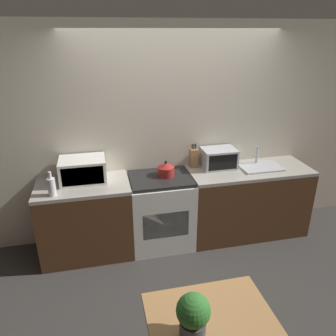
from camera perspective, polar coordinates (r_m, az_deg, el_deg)
The scene contains 13 objects.
ground_plane at distance 3.73m, azimuth 5.12°, elevation -18.86°, with size 16.00×16.00×0.00m, color #33302D.
wall_back at distance 4.03m, azimuth 1.02°, elevation 5.87°, with size 10.00×0.06×2.60m.
counter_left_run at distance 3.97m, azimuth -14.07°, elevation -8.64°, with size 1.03×0.62×0.90m.
counter_right_run at distance 4.36m, azimuth 13.49°, elevation -5.58°, with size 1.51×0.62×0.90m.
stove_range at distance 4.02m, azimuth -1.28°, elevation -7.47°, with size 0.74×0.62×0.90m.
kettle at distance 3.82m, azimuth -0.36°, elevation -0.23°, with size 0.20×0.20×0.19m.
microwave at distance 3.80m, azimuth -14.60°, elevation -0.31°, with size 0.51×0.37×0.26m.
bottle at distance 3.57m, azimuth -19.63°, elevation -3.03°, with size 0.08×0.08×0.27m.
knife_block at distance 4.07m, azimuth 4.47°, elevation 1.78°, with size 0.09×0.09×0.30m.
toaster_oven at distance 4.09m, azimuth 8.82°, elevation 1.70°, with size 0.41×0.30×0.24m.
sink_basin at distance 4.23m, azimuth 15.76°, elevation 0.27°, with size 0.50×0.34×0.24m.
dining_table at distance 2.43m, azimuth 7.56°, elevation -26.61°, with size 0.83×0.66×0.76m.
potted_plant at distance 2.14m, azimuth 4.40°, elevation -24.13°, with size 0.21×0.21×0.30m.
Camera 1 is at (-0.92, -2.63, 2.49)m, focal length 35.00 mm.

